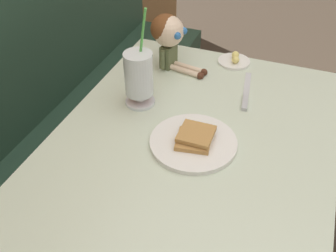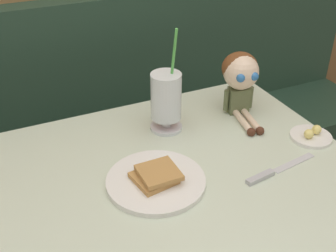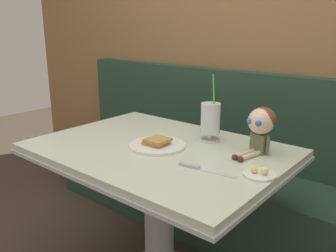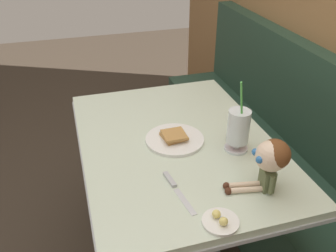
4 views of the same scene
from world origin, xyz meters
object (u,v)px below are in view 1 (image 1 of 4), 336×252
(butter_knife, at_px, (246,97))
(seated_doll, at_px, (169,34))
(milkshake_glass, at_px, (139,76))
(toast_plate, at_px, (194,141))
(butter_saucer, at_px, (234,61))

(butter_knife, relative_size, seated_doll, 1.04)
(milkshake_glass, bearing_deg, toast_plate, -120.40)
(butter_saucer, bearing_deg, milkshake_glass, 147.96)
(butter_saucer, distance_m, seated_doll, 0.28)
(butter_saucer, height_order, seated_doll, seated_doll)
(milkshake_glass, height_order, seated_doll, milkshake_glass)
(toast_plate, height_order, butter_saucer, toast_plate)
(butter_saucer, relative_size, seated_doll, 0.53)
(butter_knife, height_order, seated_doll, seated_doll)
(milkshake_glass, relative_size, butter_knife, 1.34)
(toast_plate, distance_m, butter_knife, 0.30)
(seated_doll, bearing_deg, toast_plate, -149.95)
(milkshake_glass, relative_size, butter_saucer, 2.63)
(milkshake_glass, distance_m, butter_knife, 0.36)
(milkshake_glass, distance_m, butter_saucer, 0.44)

